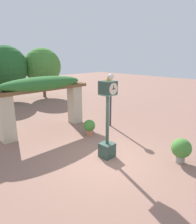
% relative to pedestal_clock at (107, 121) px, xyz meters
% --- Properties ---
extents(ground_plane, '(60.00, 60.00, 0.00)m').
position_rel_pedestal_clock_xyz_m(ground_plane, '(-0.20, -0.16, -1.49)').
color(ground_plane, '#8E6656').
extents(pedestal_clock, '(0.50, 0.55, 3.12)m').
position_rel_pedestal_clock_xyz_m(pedestal_clock, '(0.00, 0.00, 0.00)').
color(pedestal_clock, '#2D473D').
rests_on(pedestal_clock, ground).
extents(pergola, '(5.13, 1.21, 2.83)m').
position_rel_pedestal_clock_xyz_m(pergola, '(-0.20, 4.22, 0.58)').
color(pergola, '#BCB299').
rests_on(pergola, ground).
extents(potted_plant_near_left, '(0.59, 0.59, 0.78)m').
position_rel_pedestal_clock_xyz_m(potted_plant_near_left, '(1.02, 2.15, -1.06)').
color(potted_plant_near_left, '#B26B4C').
rests_on(potted_plant_near_left, ground).
extents(potted_plant_near_right, '(0.72, 0.72, 0.94)m').
position_rel_pedestal_clock_xyz_m(potted_plant_near_right, '(1.60, -2.20, -0.95)').
color(potted_plant_near_right, gray).
rests_on(potted_plant_near_right, ground).
extents(lamp_post, '(0.33, 0.33, 2.90)m').
position_rel_pedestal_clock_xyz_m(lamp_post, '(2.76, 2.31, 0.63)').
color(lamp_post, '#333338').
rests_on(lamp_post, ground).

